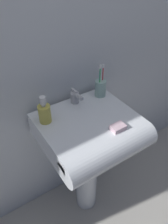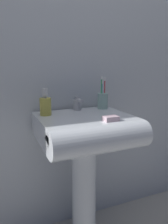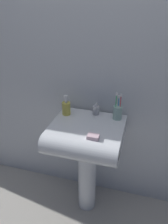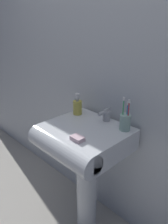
# 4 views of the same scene
# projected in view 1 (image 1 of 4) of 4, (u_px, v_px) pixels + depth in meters

# --- Properties ---
(ground_plane) EXTENTS (6.00, 6.00, 0.00)m
(ground_plane) POSITION_uv_depth(u_px,v_px,m) (86.00, 200.00, 1.65)
(ground_plane) COLOR #ADA89E
(ground_plane) RESTS_ON ground
(wall_back) EXTENTS (5.00, 0.05, 2.40)m
(wall_back) POSITION_uv_depth(u_px,v_px,m) (59.00, 31.00, 1.07)
(wall_back) COLOR silver
(wall_back) RESTS_ON ground
(sink_pedestal) EXTENTS (0.14, 0.14, 0.68)m
(sink_pedestal) POSITION_uv_depth(u_px,v_px,m) (86.00, 173.00, 1.45)
(sink_pedestal) COLOR white
(sink_pedestal) RESTS_ON ground
(sink_basin) EXTENTS (0.51, 0.48, 0.14)m
(sink_basin) POSITION_uv_depth(u_px,v_px,m) (92.00, 133.00, 1.16)
(sink_basin) COLOR white
(sink_basin) RESTS_ON sink_pedestal
(faucet) EXTENTS (0.05, 0.10, 0.08)m
(faucet) POSITION_uv_depth(u_px,v_px,m) (75.00, 97.00, 1.23)
(faucet) COLOR #B7B7BC
(faucet) RESTS_ON sink_basin
(toothbrush_cup) EXTENTS (0.07, 0.07, 0.21)m
(toothbrush_cup) POSITION_uv_depth(u_px,v_px,m) (100.00, 88.00, 1.28)
(toothbrush_cup) COLOR #99BFB2
(toothbrush_cup) RESTS_ON sink_basin
(soap_bottle) EXTENTS (0.06, 0.06, 0.15)m
(soap_bottle) POSITION_uv_depth(u_px,v_px,m) (45.00, 112.00, 1.09)
(soap_bottle) COLOR gold
(soap_bottle) RESTS_ON sink_basin
(bar_soap) EXTENTS (0.07, 0.05, 0.02)m
(bar_soap) POSITION_uv_depth(u_px,v_px,m) (118.00, 127.00, 1.07)
(bar_soap) COLOR silver
(bar_soap) RESTS_ON sink_basin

